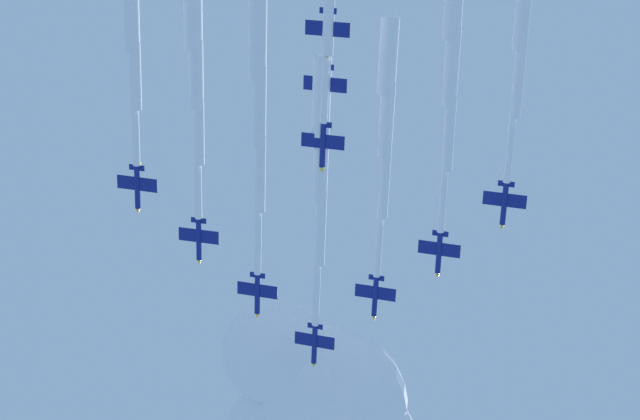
# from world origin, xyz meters

# --- Properties ---
(jet_lead) EXTENTS (54.70, 39.04, 4.36)m
(jet_lead) POSITION_xyz_m (8.00, 5.30, 178.06)
(jet_lead) COLOR navy
(jet_port_inner) EXTENTS (54.90, 38.69, 4.32)m
(jet_port_inner) POSITION_xyz_m (23.63, 1.58, 178.29)
(jet_port_inner) COLOR navy
(jet_starboard_inner) EXTENTS (52.00, 37.50, 4.29)m
(jet_starboard_inner) POSITION_xyz_m (8.12, 20.09, 179.13)
(jet_starboard_inner) COLOR navy
(jet_port_mid) EXTENTS (48.05, 33.66, 4.28)m
(jet_port_mid) POSITION_xyz_m (34.66, -5.22, 179.71)
(jet_port_mid) COLOR navy
(jet_starboard_mid) EXTENTS (52.99, 37.15, 4.39)m
(jet_starboard_mid) POSITION_xyz_m (10.60, 35.62, 177.34)
(jet_starboard_mid) COLOR navy
(jet_port_outer) EXTENTS (47.59, 33.63, 4.34)m
(jet_port_outer) POSITION_xyz_m (49.85, -8.74, 179.03)
(jet_port_outer) COLOR navy
(jet_starboard_outer) EXTENTS (53.50, 38.02, 4.32)m
(jet_starboard_outer) POSITION_xyz_m (12.81, 51.98, 177.43)
(jet_starboard_outer) COLOR navy
(cloud_puff) EXTENTS (52.51, 42.72, 34.81)m
(cloud_puff) POSITION_xyz_m (-45.06, -28.75, 196.48)
(cloud_puff) COLOR white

